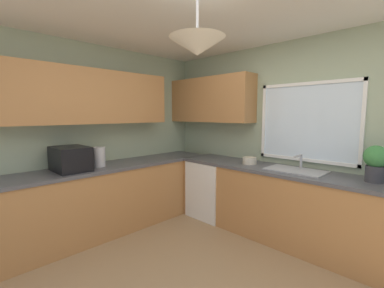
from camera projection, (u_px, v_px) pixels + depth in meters
The scene contains 9 objects.
room_shell at pixel (176, 93), 3.03m from camera, with size 4.24×3.79×2.58m.
counter_run_left at pixel (101, 200), 3.43m from camera, with size 0.65×3.40×0.90m.
counter_run_back at pixel (296, 208), 3.13m from camera, with size 3.33×0.65×0.90m.
dishwasher at pixel (213, 188), 4.02m from camera, with size 0.60×0.60×0.85m, color white.
microwave at pixel (70, 159), 3.10m from camera, with size 0.48×0.36×0.29m, color black.
kettle at pixel (99, 157), 3.34m from camera, with size 0.15×0.15×0.26m, color #B7B7BC.
sink_assembly at pixel (295, 170), 3.11m from camera, with size 0.67×0.40×0.19m.
potted_plant at pixel (376, 162), 2.57m from camera, with size 0.22×0.22×0.37m.
bowl at pixel (250, 161), 3.54m from camera, with size 0.19×0.19×0.09m, color beige.
Camera 1 is at (1.44, -1.51, 1.58)m, focal length 24.24 mm.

